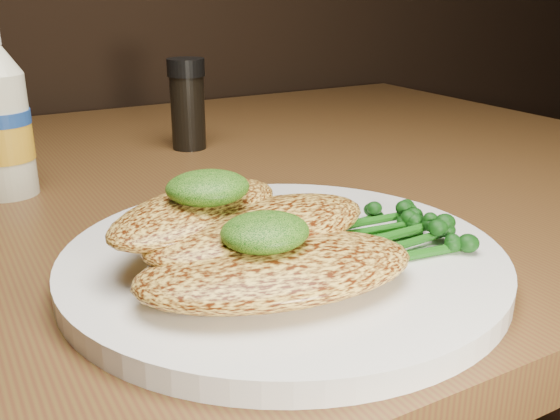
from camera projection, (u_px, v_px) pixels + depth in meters
plate at (283, 261)px, 0.43m from camera, size 0.30×0.30×0.02m
chicken_front at (277, 269)px, 0.36m from camera, size 0.18×0.12×0.03m
chicken_mid at (260, 228)px, 0.40m from camera, size 0.17×0.11×0.02m
chicken_back at (197, 211)px, 0.41m from camera, size 0.16×0.13×0.02m
pesto_front at (265, 232)px, 0.36m from camera, size 0.06×0.05×0.02m
pesto_back at (208, 188)px, 0.40m from camera, size 0.06×0.06×0.02m
broccolini_bundle at (363, 231)px, 0.42m from camera, size 0.16×0.13×0.02m
pepper_grinder at (188, 104)px, 0.73m from camera, size 0.04×0.04×0.10m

